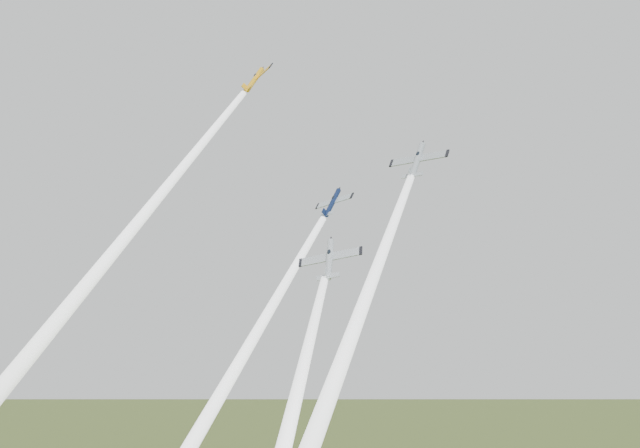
{
  "coord_description": "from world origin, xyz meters",
  "views": [
    {
      "loc": [
        48.17,
        -95.78,
        77.68
      ],
      "look_at": [
        0.0,
        -6.0,
        92.0
      ],
      "focal_mm": 45.0,
      "sensor_mm": 36.0,
      "label": 1
    }
  ],
  "objects_px": {
    "plane_silver_low": "(329,259)",
    "plane_navy": "(333,203)",
    "plane_yellow": "(255,80)",
    "plane_silver_right": "(417,160)"
  },
  "relations": [
    {
      "from": "plane_silver_right",
      "to": "plane_silver_low",
      "type": "xyz_separation_m",
      "value": [
        -8.42,
        -8.22,
        -13.02
      ]
    },
    {
      "from": "plane_yellow",
      "to": "plane_silver_right",
      "type": "xyz_separation_m",
      "value": [
        28.65,
        -5.77,
        -16.85
      ]
    },
    {
      "from": "plane_yellow",
      "to": "plane_silver_low",
      "type": "relative_size",
      "value": 0.94
    },
    {
      "from": "plane_yellow",
      "to": "plane_navy",
      "type": "relative_size",
      "value": 1.13
    },
    {
      "from": "plane_yellow",
      "to": "plane_navy",
      "type": "distance_m",
      "value": 24.46
    },
    {
      "from": "plane_silver_low",
      "to": "plane_navy",
      "type": "bearing_deg",
      "value": 104.79
    },
    {
      "from": "plane_yellow",
      "to": "plane_navy",
      "type": "height_order",
      "value": "plane_yellow"
    },
    {
      "from": "plane_yellow",
      "to": "plane_silver_right",
      "type": "height_order",
      "value": "plane_yellow"
    },
    {
      "from": "plane_navy",
      "to": "plane_silver_right",
      "type": "relative_size",
      "value": 0.84
    },
    {
      "from": "plane_navy",
      "to": "plane_silver_low",
      "type": "relative_size",
      "value": 0.83
    }
  ]
}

